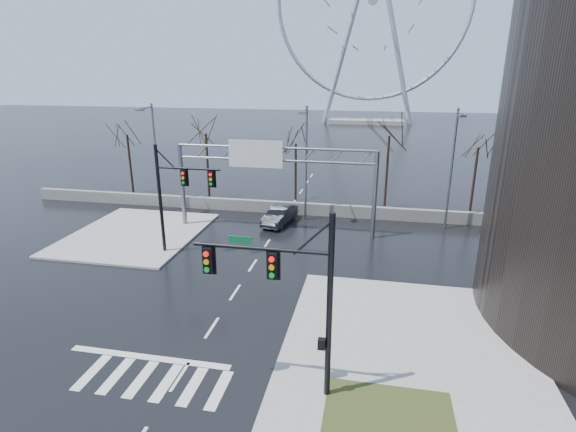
% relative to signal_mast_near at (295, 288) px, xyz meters
% --- Properties ---
extents(ground, '(260.00, 260.00, 0.00)m').
position_rel_signal_mast_near_xyz_m(ground, '(-5.14, 4.04, -4.87)').
color(ground, black).
rests_on(ground, ground).
extents(sidewalk_right_ext, '(12.00, 10.00, 0.15)m').
position_rel_signal_mast_near_xyz_m(sidewalk_right_ext, '(4.86, 6.04, -4.80)').
color(sidewalk_right_ext, gray).
rests_on(sidewalk_right_ext, ground).
extents(sidewalk_far, '(10.00, 12.00, 0.15)m').
position_rel_signal_mast_near_xyz_m(sidewalk_far, '(-16.14, 16.04, -4.80)').
color(sidewalk_far, gray).
rests_on(sidewalk_far, ground).
extents(grass_strip, '(5.00, 4.00, 0.02)m').
position_rel_signal_mast_near_xyz_m(grass_strip, '(3.86, -0.96, -4.72)').
color(grass_strip, '#2D3616').
rests_on(grass_strip, sidewalk_near).
extents(barrier_wall, '(52.00, 0.50, 1.10)m').
position_rel_signal_mast_near_xyz_m(barrier_wall, '(-5.14, 24.04, -4.32)').
color(barrier_wall, slate).
rests_on(barrier_wall, ground).
extents(signal_mast_near, '(5.52, 0.41, 8.00)m').
position_rel_signal_mast_near_xyz_m(signal_mast_near, '(0.00, 0.00, 0.00)').
color(signal_mast_near, black).
rests_on(signal_mast_near, ground).
extents(signal_mast_far, '(4.72, 0.41, 8.00)m').
position_rel_signal_mast_near_xyz_m(signal_mast_far, '(-11.01, 13.00, -0.04)').
color(signal_mast_far, black).
rests_on(signal_mast_far, ground).
extents(sign_gantry, '(16.36, 0.40, 7.60)m').
position_rel_signal_mast_near_xyz_m(sign_gantry, '(-5.52, 19.00, 0.31)').
color(sign_gantry, slate).
rests_on(sign_gantry, ground).
extents(streetlight_left, '(0.50, 2.55, 10.00)m').
position_rel_signal_mast_near_xyz_m(streetlight_left, '(-17.14, 22.20, 1.01)').
color(streetlight_left, slate).
rests_on(streetlight_left, ground).
extents(streetlight_mid, '(0.50, 2.55, 10.00)m').
position_rel_signal_mast_near_xyz_m(streetlight_mid, '(-3.14, 22.20, 1.01)').
color(streetlight_mid, slate).
rests_on(streetlight_mid, ground).
extents(streetlight_right, '(0.50, 2.55, 10.00)m').
position_rel_signal_mast_near_xyz_m(streetlight_right, '(8.86, 22.20, 1.01)').
color(streetlight_right, slate).
rests_on(streetlight_right, ground).
extents(tree_far_left, '(3.50, 3.50, 7.00)m').
position_rel_signal_mast_near_xyz_m(tree_far_left, '(-23.14, 28.04, 0.70)').
color(tree_far_left, black).
rests_on(tree_far_left, ground).
extents(tree_left, '(3.75, 3.75, 7.50)m').
position_rel_signal_mast_near_xyz_m(tree_left, '(-14.14, 27.54, 1.10)').
color(tree_left, black).
rests_on(tree_left, ground).
extents(tree_center, '(3.25, 3.25, 6.50)m').
position_rel_signal_mast_near_xyz_m(tree_center, '(-5.14, 28.54, 0.30)').
color(tree_center, black).
rests_on(tree_center, ground).
extents(tree_right, '(3.90, 3.90, 7.80)m').
position_rel_signal_mast_near_xyz_m(tree_right, '(3.86, 27.54, 1.34)').
color(tree_right, black).
rests_on(tree_right, ground).
extents(tree_far_right, '(3.40, 3.40, 6.80)m').
position_rel_signal_mast_near_xyz_m(tree_far_right, '(11.86, 28.04, 0.54)').
color(tree_far_right, black).
rests_on(tree_far_right, ground).
extents(ferris_wheel, '(45.00, 6.00, 50.91)m').
position_rel_signal_mast_near_xyz_m(ferris_wheel, '(-0.14, 99.04, 21.26)').
color(ferris_wheel, gray).
rests_on(ferris_wheel, ground).
extents(car, '(2.54, 4.95, 1.55)m').
position_rel_signal_mast_near_xyz_m(car, '(-5.19, 21.00, -4.10)').
color(car, black).
rests_on(car, ground).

